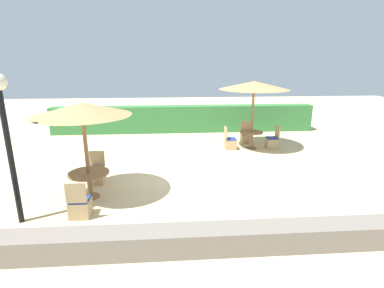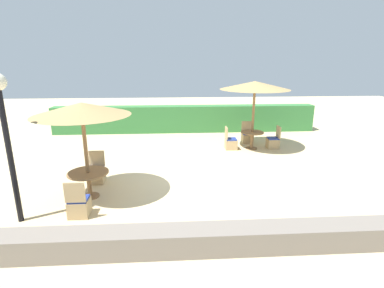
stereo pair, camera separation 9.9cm
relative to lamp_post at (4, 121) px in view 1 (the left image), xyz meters
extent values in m
plane|color=#D1BA8C|center=(4.13, 2.41, -2.35)|extent=(40.00, 40.00, 0.00)
cube|color=#387A3D|center=(4.13, 8.48, -1.69)|extent=(13.00, 0.70, 1.32)
cube|color=slate|center=(4.13, -1.38, -2.11)|extent=(10.00, 0.56, 0.48)
cylinder|color=black|center=(0.00, 0.00, -0.85)|extent=(0.12, 0.12, 3.00)
cylinder|color=olive|center=(1.26, 1.17, -1.12)|extent=(0.10, 0.10, 2.47)
cone|color=tan|center=(1.26, 1.17, 0.03)|extent=(2.43, 2.43, 0.32)
cylinder|color=olive|center=(1.26, 1.17, -2.34)|extent=(0.48, 0.48, 0.03)
cylinder|color=olive|center=(1.26, 1.17, -2.02)|extent=(0.12, 0.12, 0.67)
cylinder|color=olive|center=(1.26, 1.17, -1.67)|extent=(1.06, 1.06, 0.04)
cube|color=tan|center=(1.20, 2.14, -2.15)|extent=(0.46, 0.46, 0.40)
cube|color=#233893|center=(1.20, 2.14, -1.93)|extent=(0.42, 0.42, 0.05)
cube|color=tan|center=(1.20, 2.35, -1.66)|extent=(0.46, 0.04, 0.48)
cube|color=tan|center=(1.29, 0.16, -2.15)|extent=(0.46, 0.46, 0.40)
cube|color=#233893|center=(1.29, 0.16, -1.93)|extent=(0.42, 0.42, 0.05)
cube|color=tan|center=(1.29, -0.05, -1.66)|extent=(0.46, 0.04, 0.48)
cylinder|color=olive|center=(6.74, 5.32, -1.02)|extent=(0.10, 0.10, 2.67)
cone|color=tan|center=(6.74, 5.32, 0.23)|extent=(2.75, 2.75, 0.32)
cylinder|color=olive|center=(6.74, 5.32, -2.34)|extent=(0.48, 0.48, 0.03)
cylinder|color=olive|center=(6.74, 5.32, -2.02)|extent=(0.12, 0.12, 0.67)
cylinder|color=olive|center=(6.74, 5.32, -1.66)|extent=(0.93, 0.93, 0.04)
cube|color=tan|center=(7.63, 5.33, -2.15)|extent=(0.46, 0.46, 0.40)
cube|color=#233893|center=(7.63, 5.33, -1.93)|extent=(0.42, 0.42, 0.05)
cube|color=tan|center=(7.84, 5.33, -1.66)|extent=(0.04, 0.46, 0.48)
cube|color=tan|center=(5.88, 5.31, -2.15)|extent=(0.46, 0.46, 0.40)
cube|color=#233893|center=(5.88, 5.31, -1.93)|extent=(0.42, 0.42, 0.05)
cube|color=tan|center=(5.67, 5.31, -1.66)|extent=(0.04, 0.46, 0.48)
cube|color=tan|center=(6.78, 6.20, -2.15)|extent=(0.46, 0.46, 0.40)
cube|color=#233893|center=(6.78, 6.20, -1.93)|extent=(0.42, 0.42, 0.05)
cube|color=tan|center=(6.78, 6.41, -1.66)|extent=(0.46, 0.04, 0.48)
camera|label=1|loc=(3.43, -6.36, 1.24)|focal=28.00mm
camera|label=2|loc=(3.53, -6.37, 1.24)|focal=28.00mm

